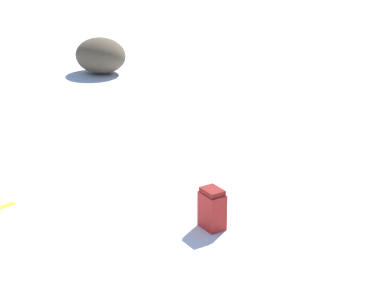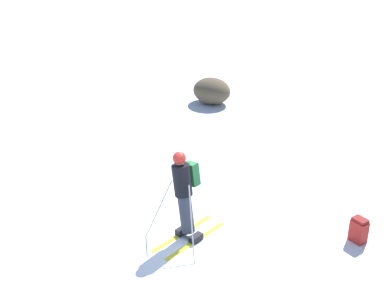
{
  "view_description": "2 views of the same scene",
  "coord_description": "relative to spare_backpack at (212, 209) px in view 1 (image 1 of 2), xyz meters",
  "views": [
    {
      "loc": [
        6.65,
        -2.92,
        3.53
      ],
      "look_at": [
        1.11,
        2.76,
        0.63
      ],
      "focal_mm": 60.0,
      "sensor_mm": 36.0,
      "label": 1
    },
    {
      "loc": [
        5.54,
        -6.27,
        5.94
      ],
      "look_at": [
        -1.84,
        1.69,
        0.95
      ],
      "focal_mm": 50.0,
      "sensor_mm": 36.0,
      "label": 2
    }
  ],
  "objects": [
    {
      "name": "spare_backpack",
      "position": [
        0.0,
        0.0,
        0.0
      ],
      "size": [
        0.34,
        0.28,
        0.5
      ],
      "rotation": [
        0.0,
        0.0,
        6.07
      ],
      "color": "#AD231E",
      "rests_on": "ground"
    },
    {
      "name": "exposed_boulder_0",
      "position": [
        -7.01,
        3.84,
        0.16
      ],
      "size": [
        1.25,
        1.06,
        0.81
      ],
      "primitive_type": "ellipsoid",
      "color": "brown",
      "rests_on": "ground"
    }
  ]
}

